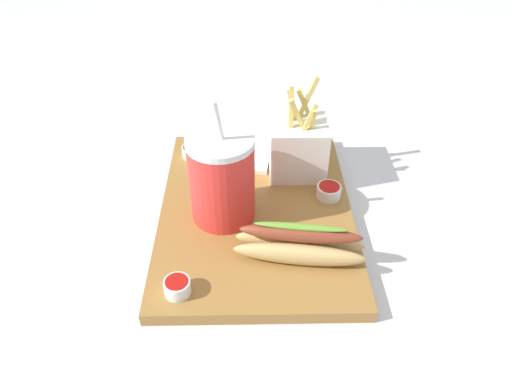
{
  "coord_description": "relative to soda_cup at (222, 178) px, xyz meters",
  "views": [
    {
      "loc": [
        0.58,
        -0.01,
        0.52
      ],
      "look_at": [
        0.0,
        0.0,
        0.05
      ],
      "focal_mm": 33.46,
      "sensor_mm": 36.0,
      "label": 1
    }
  ],
  "objects": [
    {
      "name": "hot_dog_1",
      "position": [
        0.09,
        0.11,
        -0.05
      ],
      "size": [
        0.07,
        0.19,
        0.06
      ],
      "color": "tan",
      "rests_on": "food_tray"
    },
    {
      "name": "food_tray",
      "position": [
        -0.02,
        0.05,
        -0.08
      ],
      "size": [
        0.42,
        0.3,
        0.02
      ],
      "primitive_type": "cube",
      "color": "olive",
      "rests_on": "ground_plane"
    },
    {
      "name": "fries_basket",
      "position": [
        -0.13,
        0.12,
        -0.02
      ],
      "size": [
        0.11,
        0.1,
        0.16
      ],
      "color": "white",
      "rests_on": "food_tray"
    },
    {
      "name": "ketchup_cup_1",
      "position": [
        0.16,
        -0.06,
        -0.06
      ],
      "size": [
        0.04,
        0.04,
        0.02
      ],
      "color": "white",
      "rests_on": "food_tray"
    },
    {
      "name": "ketchup_cup_2",
      "position": [
        -0.04,
        0.17,
        -0.06
      ],
      "size": [
        0.04,
        0.04,
        0.02
      ],
      "color": "white",
      "rests_on": "food_tray"
    },
    {
      "name": "ground_plane",
      "position": [
        -0.02,
        0.05,
        -0.1
      ],
      "size": [
        2.4,
        2.4,
        0.02
      ],
      "primitive_type": "cube",
      "color": "silver"
    },
    {
      "name": "napkin_stack",
      "position": [
        -0.16,
        0.03,
        -0.07
      ],
      "size": [
        0.13,
        0.12,
        0.01
      ],
      "primitive_type": "cube",
      "rotation": [
        0.0,
        0.0,
        -0.15
      ],
      "color": "white",
      "rests_on": "food_tray"
    },
    {
      "name": "ketchup_cup_3",
      "position": [
        -0.16,
        -0.06,
        -0.06
      ],
      "size": [
        0.04,
        0.04,
        0.02
      ],
      "color": "white",
      "rests_on": "food_tray"
    },
    {
      "name": "soda_cup",
      "position": [
        0.0,
        0.0,
        0.0
      ],
      "size": [
        0.1,
        0.1,
        0.21
      ],
      "color": "red",
      "rests_on": "food_tray"
    }
  ]
}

